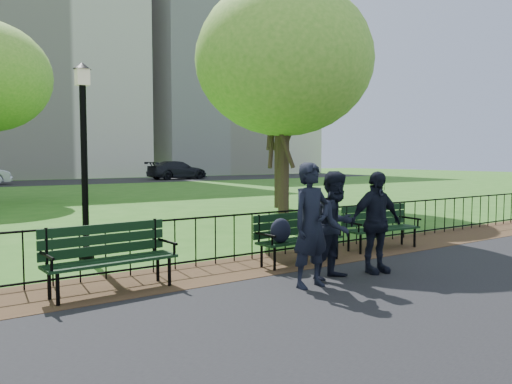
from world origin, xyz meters
TOP-DOWN VIEW (x-y plane):
  - ground at (0.00, 0.00)m, footprint 120.00×120.00m
  - dirt_strip at (0.00, 1.50)m, footprint 60.00×1.60m
  - far_street at (0.00, 35.00)m, footprint 70.00×9.00m
  - iron_fence at (0.00, 2.00)m, footprint 24.06×0.06m
  - apartment_mid at (2.00, 48.00)m, footprint 24.00×15.00m
  - apartment_east at (26.00, 48.00)m, footprint 20.00×15.00m
  - park_bench_main at (0.08, 1.19)m, footprint 1.80×0.66m
  - park_bench_left_a at (-3.18, 1.28)m, footprint 1.91×0.71m
  - park_bench_right_a at (2.62, 1.38)m, footprint 1.81×0.66m
  - lamppost at (-2.77, 3.91)m, footprint 0.34×0.34m
  - tree_near_e at (2.53, 4.57)m, footprint 4.59×4.59m
  - tree_mid_e at (6.14, 9.61)m, footprint 6.11×6.11m
  - person_left at (-0.61, -0.19)m, footprint 0.70×0.48m
  - person_mid at (0.04, -0.04)m, footprint 0.90×0.57m
  - person_right at (0.89, -0.09)m, footprint 1.05×0.55m
  - sedan_dark at (13.68, 34.47)m, footprint 5.71×2.83m

SIDE VIEW (x-z plane):
  - ground at x=0.00m, z-range 0.00..0.00m
  - far_street at x=0.00m, z-range 0.00..0.01m
  - dirt_strip at x=0.00m, z-range 0.01..0.02m
  - iron_fence at x=0.00m, z-range 0.00..1.00m
  - park_bench_right_a at x=2.62m, z-range 0.07..1.08m
  - park_bench_left_a at x=-3.18m, z-range 0.08..1.14m
  - park_bench_main at x=0.08m, z-range 0.12..1.12m
  - sedan_dark at x=13.68m, z-range 0.01..1.61m
  - person_right at x=0.89m, z-range 0.01..1.72m
  - person_mid at x=0.04m, z-range 0.01..1.73m
  - person_left at x=-0.61m, z-range 0.01..1.88m
  - lamppost at x=-2.77m, z-range 0.17..3.90m
  - tree_near_e at x=2.53m, z-range 1.24..7.64m
  - tree_mid_e at x=6.14m, z-range 1.65..10.17m
  - apartment_east at x=26.00m, z-range 0.00..24.00m
  - apartment_mid at x=2.00m, z-range 0.00..30.00m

